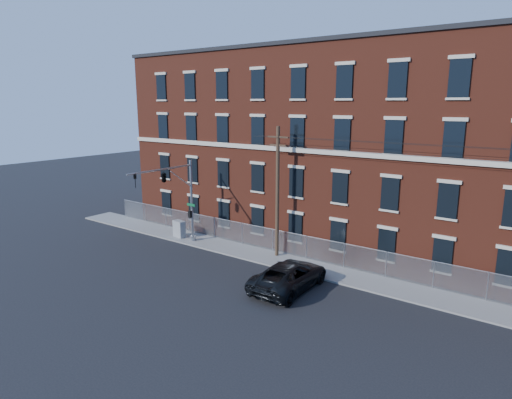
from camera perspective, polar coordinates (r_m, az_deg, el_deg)
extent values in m
plane|color=black|center=(31.74, -6.02, -9.43)|extent=(140.00, 140.00, 0.00)
cube|color=gray|center=(30.25, 18.38, -11.04)|extent=(65.00, 3.00, 0.12)
cube|color=maroon|center=(36.81, 23.58, 5.50)|extent=(55.00, 14.00, 16.00)
cube|color=black|center=(36.88, 24.73, 18.15)|extent=(55.30, 14.30, 0.30)
cube|color=beige|center=(29.94, 20.59, 4.96)|extent=(55.00, 0.18, 0.35)
cube|color=black|center=(43.83, -11.54, -0.46)|extent=(1.20, 0.10, 2.20)
cube|color=black|center=(43.19, -11.74, 4.20)|extent=(1.20, 0.10, 2.20)
cube|color=black|center=(42.83, -11.97, 9.23)|extent=(1.20, 0.10, 2.20)
cube|color=black|center=(42.80, -12.19, 14.05)|extent=(1.20, 0.10, 2.20)
cube|color=black|center=(41.26, -8.09, -1.14)|extent=(1.20, 0.10, 2.20)
cube|color=black|center=(40.57, -8.24, 3.81)|extent=(1.20, 0.10, 2.20)
cube|color=black|center=(40.19, -8.41, 9.18)|extent=(1.20, 0.10, 2.20)
cube|color=black|center=(40.16, -8.58, 14.31)|extent=(1.20, 0.10, 2.20)
cube|color=black|center=(38.86, -4.19, -1.89)|extent=(1.20, 0.10, 2.20)
cube|color=black|center=(38.13, -4.28, 3.36)|extent=(1.20, 0.10, 2.20)
cube|color=black|center=(37.72, -4.37, 9.07)|extent=(1.20, 0.10, 2.20)
cube|color=black|center=(37.69, -4.46, 14.54)|extent=(1.20, 0.10, 2.20)
cube|color=black|center=(36.67, 0.20, -2.73)|extent=(1.20, 0.10, 2.20)
cube|color=black|center=(35.90, 0.20, 2.83)|extent=(1.20, 0.10, 2.20)
cube|color=black|center=(35.46, 0.21, 8.89)|extent=(1.20, 0.10, 2.20)
cube|color=black|center=(35.43, 0.21, 14.72)|extent=(1.20, 0.10, 2.20)
cube|color=black|center=(34.73, 5.12, -3.64)|extent=(1.20, 0.10, 2.20)
cube|color=black|center=(33.91, 5.24, 2.21)|extent=(1.20, 0.10, 2.20)
cube|color=black|center=(33.45, 5.36, 8.63)|extent=(1.20, 0.10, 2.20)
cube|color=black|center=(33.41, 5.49, 14.80)|extent=(1.20, 0.10, 2.20)
cube|color=black|center=(33.08, 10.59, -4.63)|extent=(1.20, 0.10, 2.20)
cube|color=black|center=(32.22, 10.84, 1.50)|extent=(1.20, 0.10, 2.20)
cube|color=black|center=(31.74, 11.12, 8.25)|extent=(1.20, 0.10, 2.20)
cube|color=black|center=(31.70, 11.40, 14.75)|extent=(1.20, 0.10, 2.20)
cube|color=black|center=(31.77, 16.58, -5.66)|extent=(1.20, 0.10, 2.20)
cube|color=black|center=(30.88, 16.99, 0.71)|extent=(1.20, 0.10, 2.20)
cube|color=black|center=(30.38, 17.44, 7.74)|extent=(1.20, 0.10, 2.20)
cube|color=black|center=(30.33, 17.89, 14.53)|extent=(1.20, 0.10, 2.20)
cube|color=black|center=(30.85, 23.03, -6.70)|extent=(1.20, 0.10, 2.20)
cube|color=black|center=(29.93, 23.61, -0.15)|extent=(1.20, 0.10, 2.20)
cube|color=black|center=(29.41, 24.25, 7.09)|extent=(1.20, 0.10, 2.20)
cube|color=black|center=(29.36, 24.89, 14.09)|extent=(1.20, 0.10, 2.20)
cube|color=black|center=(30.34, 29.82, -7.69)|extent=(1.20, 0.10, 2.20)
cube|color=#A5A8AD|center=(31.06, 19.25, -8.57)|extent=(59.00, 0.02, 1.80)
cylinder|color=#9EA0A5|center=(30.76, 19.37, -7.00)|extent=(59.00, 0.04, 0.04)
cylinder|color=#9EA0A5|center=(47.97, -16.63, -1.08)|extent=(0.06, 0.06, 1.85)
cylinder|color=#9EA0A5|center=(45.59, -14.25, -1.63)|extent=(0.06, 0.06, 1.85)
cylinder|color=#9EA0A5|center=(43.30, -11.61, -2.23)|extent=(0.06, 0.06, 1.85)
cylinder|color=#9EA0A5|center=(41.12, -8.67, -2.90)|extent=(0.06, 0.06, 1.85)
cylinder|color=#9EA0A5|center=(39.07, -5.42, -3.63)|extent=(0.06, 0.06, 1.85)
cylinder|color=#9EA0A5|center=(37.16, -1.81, -4.42)|extent=(0.06, 0.06, 1.85)
cylinder|color=#9EA0A5|center=(35.42, 2.18, -5.27)|extent=(0.06, 0.06, 1.85)
cylinder|color=#9EA0A5|center=(33.88, 6.56, -6.18)|extent=(0.06, 0.06, 1.85)
cylinder|color=#9EA0A5|center=(32.56, 11.36, -7.13)|extent=(0.06, 0.06, 1.85)
cylinder|color=#9EA0A5|center=(31.49, 16.53, -8.09)|extent=(0.06, 0.06, 1.85)
cylinder|color=#9EA0A5|center=(30.71, 22.05, -9.04)|extent=(0.06, 0.06, 1.85)
cylinder|color=#9EA0A5|center=(30.22, 27.83, -9.94)|extent=(0.06, 0.06, 1.85)
cylinder|color=#9EA0A5|center=(37.76, -8.35, -0.19)|extent=(0.22, 0.22, 7.00)
cylinder|color=#9EA0A5|center=(38.61, -8.20, -4.98)|extent=(0.50, 0.50, 0.40)
cylinder|color=#9EA0A5|center=(35.00, -12.23, 3.83)|extent=(0.14, 6.50, 0.14)
cylinder|color=#9EA0A5|center=(36.53, -9.77, 2.69)|extent=(0.08, 2.18, 1.56)
cube|color=#0C592D|center=(37.69, -8.44, -0.69)|extent=(0.90, 0.03, 0.22)
cube|color=black|center=(37.84, -8.57, -1.89)|extent=(0.25, 0.25, 0.60)
imported|color=black|center=(33.47, -15.43, 2.32)|extent=(0.16, 0.20, 1.00)
imported|color=black|center=(35.25, -11.89, 2.99)|extent=(0.53, 2.48, 1.00)
cylinder|color=#463423|center=(33.36, 2.80, 0.89)|extent=(0.28, 0.28, 10.00)
cube|color=#463423|center=(32.78, 2.88, 8.10)|extent=(1.80, 0.12, 0.12)
cube|color=#463423|center=(32.83, 2.87, 7.06)|extent=(1.40, 0.12, 0.12)
imported|color=black|center=(28.81, 4.32, -9.83)|extent=(3.02, 6.40, 1.77)
cube|color=#929497|center=(39.67, -9.93, -3.76)|extent=(1.26, 0.77, 1.47)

